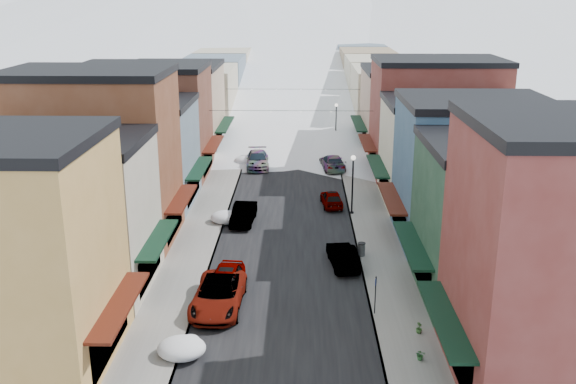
{
  "coord_description": "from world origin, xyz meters",
  "views": [
    {
      "loc": [
        0.96,
        -23.39,
        17.41
      ],
      "look_at": [
        0.0,
        25.02,
        2.36
      ],
      "focal_mm": 40.0,
      "sensor_mm": 36.0,
      "label": 1
    }
  ],
  "objects_px": {
    "car_white_suv": "(218,295)",
    "car_silver_sedan": "(226,280)",
    "car_dark_hatch": "(244,214)",
    "car_green_sedan": "(343,256)",
    "trash_can": "(361,249)",
    "streetlamp_near": "(353,177)"
  },
  "relations": [
    {
      "from": "car_silver_sedan",
      "to": "car_green_sedan",
      "type": "bearing_deg",
      "value": 33.82
    },
    {
      "from": "car_white_suv",
      "to": "car_dark_hatch",
      "type": "relative_size",
      "value": 1.3
    },
    {
      "from": "car_silver_sedan",
      "to": "streetlamp_near",
      "type": "xyz_separation_m",
      "value": [
        8.7,
        14.5,
        2.42
      ]
    },
    {
      "from": "car_green_sedan",
      "to": "streetlamp_near",
      "type": "bearing_deg",
      "value": -104.91
    },
    {
      "from": "car_green_sedan",
      "to": "trash_can",
      "type": "relative_size",
      "value": 4.92
    },
    {
      "from": "car_white_suv",
      "to": "car_green_sedan",
      "type": "bearing_deg",
      "value": 41.08
    },
    {
      "from": "trash_can",
      "to": "streetlamp_near",
      "type": "relative_size",
      "value": 0.19
    },
    {
      "from": "car_silver_sedan",
      "to": "car_white_suv",
      "type": "bearing_deg",
      "value": -91.48
    },
    {
      "from": "car_dark_hatch",
      "to": "streetlamp_near",
      "type": "xyz_separation_m",
      "value": [
        8.7,
        2.11,
        2.47
      ]
    },
    {
      "from": "car_silver_sedan",
      "to": "car_dark_hatch",
      "type": "height_order",
      "value": "car_silver_sedan"
    },
    {
      "from": "car_white_suv",
      "to": "streetlamp_near",
      "type": "bearing_deg",
      "value": 63.53
    },
    {
      "from": "car_silver_sedan",
      "to": "car_dark_hatch",
      "type": "distance_m",
      "value": 12.39
    },
    {
      "from": "streetlamp_near",
      "to": "car_dark_hatch",
      "type": "bearing_deg",
      "value": -166.39
    },
    {
      "from": "car_silver_sedan",
      "to": "streetlamp_near",
      "type": "bearing_deg",
      "value": 63.43
    },
    {
      "from": "car_dark_hatch",
      "to": "trash_can",
      "type": "relative_size",
      "value": 5.09
    },
    {
      "from": "car_dark_hatch",
      "to": "streetlamp_near",
      "type": "height_order",
      "value": "streetlamp_near"
    },
    {
      "from": "trash_can",
      "to": "streetlamp_near",
      "type": "bearing_deg",
      "value": 90.0
    },
    {
      "from": "car_silver_sedan",
      "to": "car_dark_hatch",
      "type": "xyz_separation_m",
      "value": [
        0.0,
        12.39,
        -0.05
      ]
    },
    {
      "from": "car_white_suv",
      "to": "car_silver_sedan",
      "type": "relative_size",
      "value": 1.26
    },
    {
      "from": "car_white_suv",
      "to": "car_green_sedan",
      "type": "height_order",
      "value": "car_white_suv"
    },
    {
      "from": "car_white_suv",
      "to": "car_silver_sedan",
      "type": "bearing_deg",
      "value": 86.01
    },
    {
      "from": "car_green_sedan",
      "to": "car_white_suv",
      "type": "bearing_deg",
      "value": 31.86
    }
  ]
}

